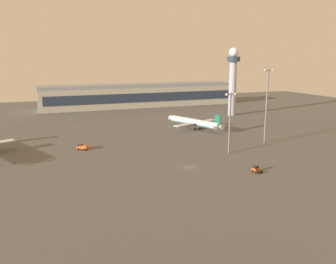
# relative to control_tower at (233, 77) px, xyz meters

# --- Properties ---
(ground_plane) EXTENTS (416.00, 416.00, 0.00)m
(ground_plane) POSITION_rel_control_tower_xyz_m (-68.26, -87.97, -23.80)
(ground_plane) COLOR #56544F
(terminal_building) EXTENTS (142.23, 22.40, 16.40)m
(terminal_building) POSITION_rel_control_tower_xyz_m (-42.12, 59.97, -15.71)
(terminal_building) COLOR #B2AD99
(terminal_building) RESTS_ON ground
(control_tower) EXTENTS (8.00, 8.00, 41.37)m
(control_tower) POSITION_rel_control_tower_xyz_m (0.00, 0.00, 0.00)
(control_tower) COLOR #A8A8B2
(control_tower) RESTS_ON ground
(airplane_near_gate) EXTENTS (27.17, 34.46, 9.22)m
(airplane_near_gate) POSITION_rel_control_tower_xyz_m (-40.14, -31.64, -20.32)
(airplane_near_gate) COLOR silver
(airplane_near_gate) RESTS_ON ground
(pushback_tug) EXTENTS (2.48, 3.41, 2.05)m
(pushback_tug) POSITION_rel_control_tower_xyz_m (-51.02, -99.79, -22.74)
(pushback_tug) COLOR #D85919
(pushback_tug) RESTS_ON ground
(maintenance_van) EXTENTS (4.51, 3.99, 2.25)m
(maintenance_van) POSITION_rel_control_tower_xyz_m (-98.58, -52.35, -22.62)
(maintenance_van) COLOR #D85919
(maintenance_van) RESTS_ON ground
(apron_light_west) EXTENTS (4.80, 0.90, 30.93)m
(apron_light_west) POSITION_rel_control_tower_xyz_m (-24.81, -68.19, -6.43)
(apron_light_west) COLOR slate
(apron_light_west) RESTS_ON ground
(apron_light_east) EXTENTS (4.80, 0.90, 22.86)m
(apron_light_east) POSITION_rel_control_tower_xyz_m (-47.43, -77.11, -10.58)
(apron_light_east) COLOR slate
(apron_light_east) RESTS_ON ground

